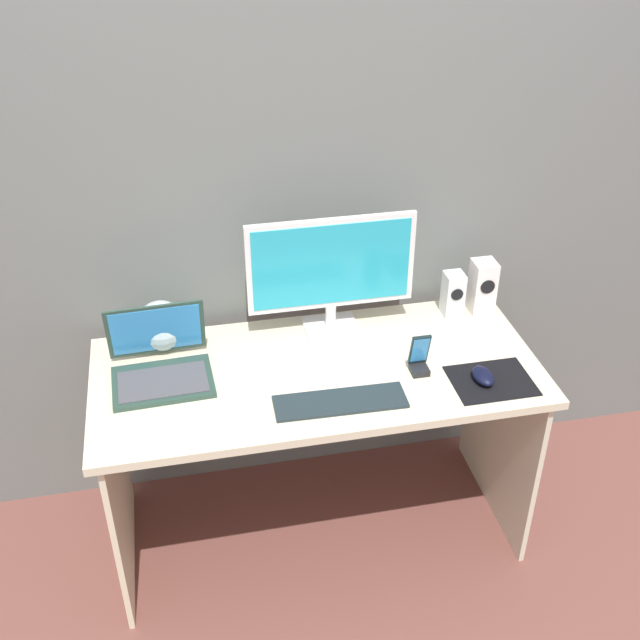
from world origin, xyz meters
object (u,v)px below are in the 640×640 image
object	(u,v)px
fishbowl	(161,326)
phone_in_dock	(419,359)
speaker_near_monitor	(453,294)
mouse	(483,376)
laptop	(161,364)
keyboard_external	(340,402)
monitor	(331,270)
speaker_right	(482,286)

from	to	relation	value
fishbowl	phone_in_dock	size ratio (longest dim) A/B	1.21
fishbowl	speaker_near_monitor	bearing A→B (deg)	-0.14
fishbowl	mouse	world-z (taller)	fishbowl
speaker_near_monitor	laptop	bearing A→B (deg)	-170.74
keyboard_external	mouse	bearing A→B (deg)	3.30
monitor	laptop	size ratio (longest dim) A/B	1.76
monitor	phone_in_dock	world-z (taller)	monitor
speaker_near_monitor	keyboard_external	distance (m)	0.64
speaker_right	laptop	size ratio (longest dim) A/B	0.61
fishbowl	mouse	bearing A→B (deg)	-22.52
monitor	laptop	distance (m)	0.62
mouse	phone_in_dock	distance (m)	0.20
fishbowl	keyboard_external	size ratio (longest dim) A/B	0.42
laptop	speaker_right	bearing A→B (deg)	8.40
mouse	phone_in_dock	bearing A→B (deg)	150.19
speaker_right	fishbowl	world-z (taller)	speaker_right
speaker_right	mouse	xyz separation A→B (m)	(-0.15, -0.39, -0.08)
mouse	phone_in_dock	size ratio (longest dim) A/B	0.73
keyboard_external	laptop	bearing A→B (deg)	156.23
keyboard_external	mouse	size ratio (longest dim) A/B	3.95
laptop	mouse	xyz separation A→B (m)	(0.97, -0.23, -0.02)
laptop	speaker_near_monitor	bearing A→B (deg)	9.26
laptop	mouse	bearing A→B (deg)	-13.36
speaker_right	speaker_near_monitor	xyz separation A→B (m)	(-0.11, -0.00, -0.02)
monitor	fishbowl	size ratio (longest dim) A/B	3.34
keyboard_external	phone_in_dock	world-z (taller)	phone_in_dock
monitor	speaker_near_monitor	world-z (taller)	monitor
speaker_right	laptop	distance (m)	1.13
speaker_near_monitor	fishbowl	bearing A→B (deg)	179.86
laptop	phone_in_dock	distance (m)	0.80
monitor	speaker_right	distance (m)	0.56
monitor	fishbowl	distance (m)	0.58
speaker_right	phone_in_dock	distance (m)	0.45
keyboard_external	monitor	bearing A→B (deg)	83.16
laptop	keyboard_external	xyz separation A→B (m)	(0.51, -0.24, -0.04)
monitor	phone_in_dock	size ratio (longest dim) A/B	4.04
mouse	keyboard_external	bearing A→B (deg)	178.97
fishbowl	phone_in_dock	bearing A→B (deg)	-21.44
monitor	laptop	world-z (taller)	monitor
fishbowl	keyboard_external	world-z (taller)	fishbowl
laptop	keyboard_external	world-z (taller)	laptop
fishbowl	phone_in_dock	distance (m)	0.84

